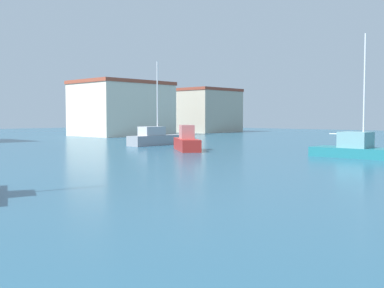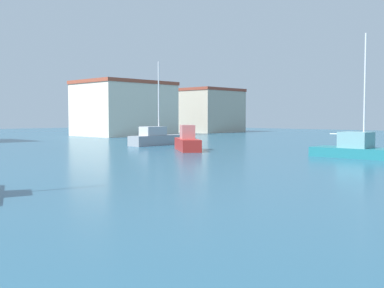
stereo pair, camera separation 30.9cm
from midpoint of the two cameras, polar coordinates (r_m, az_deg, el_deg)
name	(u,v)px [view 2 (the right image)]	position (r m, az deg, el deg)	size (l,w,h in m)	color
water	(46,163)	(29.02, -17.13, -2.26)	(160.00, 160.00, 0.00)	#285670
sailboat_grey_far_left	(158,138)	(45.54, -4.03, 0.76)	(6.46, 1.68, 8.10)	gray
motorboat_red_inner_mooring	(187,142)	(38.28, -0.34, 0.24)	(4.44, 5.19, 2.09)	#B22823
sailboat_teal_behind_lamppost	(362,149)	(33.43, 20.23, -0.60)	(2.47, 6.90, 8.29)	#1E707A
yacht_club	(124,108)	(69.87, -8.12, 4.31)	(13.08, 9.98, 7.95)	beige
waterfront_apartments	(211,110)	(83.84, 2.43, 4.12)	(10.53, 7.89, 7.77)	#B2A893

